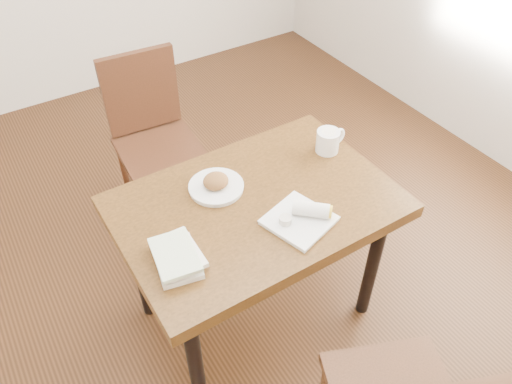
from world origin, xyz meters
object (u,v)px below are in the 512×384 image
plate_burrito (303,217)px  book_stack (177,256)px  chair_far (152,130)px  table (256,217)px  coffee_mug (329,140)px  plate_scone (216,185)px

plate_burrito → book_stack: plate_burrito is taller
chair_far → plate_burrito: (0.16, -1.14, 0.22)m
book_stack → table: bearing=15.9°
coffee_mug → chair_far: bearing=121.4°
chair_far → coffee_mug: chair_far is taller
coffee_mug → plate_burrito: (-0.36, -0.30, -0.03)m
chair_far → coffee_mug: bearing=-58.6°
table → plate_burrito: 0.24m
table → book_stack: (-0.40, -0.11, 0.12)m
plate_burrito → book_stack: bearing=171.3°
chair_far → book_stack: size_ratio=4.05×
table → plate_scone: 0.21m
chair_far → plate_scone: size_ratio=4.19×
coffee_mug → book_stack: 0.88m
chair_far → book_stack: bearing=-107.5°
table → plate_burrito: plate_burrito is taller
coffee_mug → book_stack: size_ratio=0.65×
coffee_mug → book_stack: bearing=-165.2°
plate_burrito → table: bearing=116.2°
table → chair_far: (-0.06, 0.95, -0.11)m
book_stack → plate_burrito: bearing=-8.7°
chair_far → coffee_mug: size_ratio=6.25×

